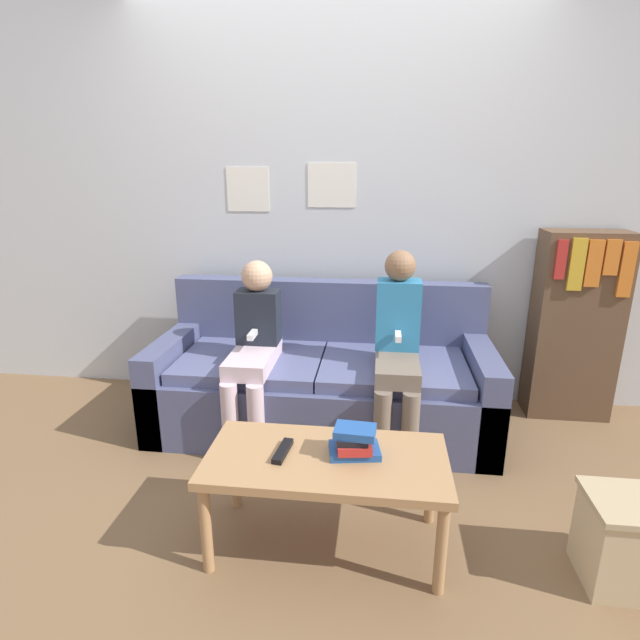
{
  "coord_description": "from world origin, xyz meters",
  "views": [
    {
      "loc": [
        0.32,
        -2.23,
        1.51
      ],
      "look_at": [
        0.0,
        0.39,
        0.71
      ],
      "focal_mm": 28.0,
      "sensor_mm": 36.0,
      "label": 1
    }
  ],
  "objects": [
    {
      "name": "bookshelf",
      "position": [
        1.52,
        0.86,
        0.59
      ],
      "size": [
        0.49,
        0.27,
        1.16
      ],
      "color": "brown",
      "rests_on": "ground_plane"
    },
    {
      "name": "person_right",
      "position": [
        0.43,
        0.34,
        0.6
      ],
      "size": [
        0.24,
        0.56,
        1.09
      ],
      "color": "#756656",
      "rests_on": "ground_plane"
    },
    {
      "name": "person_left",
      "position": [
        -0.37,
        0.33,
        0.57
      ],
      "size": [
        0.24,
        0.56,
        1.02
      ],
      "color": "silver",
      "rests_on": "ground_plane"
    },
    {
      "name": "wall_back",
      "position": [
        -0.0,
        1.03,
        1.3
      ],
      "size": [
        8.0,
        0.07,
        2.6
      ],
      "color": "silver",
      "rests_on": "ground_plane"
    },
    {
      "name": "book_stack",
      "position": [
        0.24,
        -0.48,
        0.47
      ],
      "size": [
        0.22,
        0.17,
        0.12
      ],
      "color": "#23519E",
      "rests_on": "coffee_table"
    },
    {
      "name": "ground_plane",
      "position": [
        0.0,
        0.0,
        0.0
      ],
      "size": [
        10.0,
        10.0,
        0.0
      ],
      "primitive_type": "plane",
      "color": "brown"
    },
    {
      "name": "couch",
      "position": [
        0.0,
        0.53,
        0.27
      ],
      "size": [
        1.97,
        0.82,
        0.83
      ],
      "color": "#4C5175",
      "rests_on": "ground_plane"
    },
    {
      "name": "tv_remote",
      "position": [
        -0.04,
        -0.51,
        0.43
      ],
      "size": [
        0.06,
        0.17,
        0.02
      ],
      "rotation": [
        0.0,
        0.0,
        -0.11
      ],
      "color": "black",
      "rests_on": "coffee_table"
    },
    {
      "name": "coffee_table",
      "position": [
        0.13,
        -0.51,
        0.37
      ],
      "size": [
        0.96,
        0.47,
        0.42
      ],
      "color": "#AD7F51",
      "rests_on": "ground_plane"
    }
  ]
}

